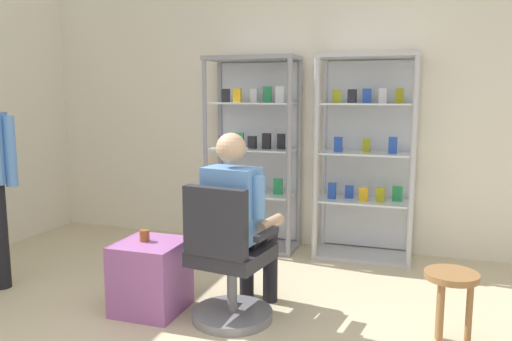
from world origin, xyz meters
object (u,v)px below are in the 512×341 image
Objects in this scene: office_chair at (228,267)px; storage_crate at (151,276)px; seated_shopkeeper at (239,215)px; wooden_stool at (451,288)px; tea_glass at (145,236)px; display_cabinet_right at (366,156)px; display_cabinet_left at (255,152)px.

storage_crate is at bearing 179.09° from office_chair.
seated_shopkeeper is (0.02, 0.16, 0.32)m from office_chair.
wooden_stool is (1.38, -0.06, -0.33)m from seated_shopkeeper.
seated_shopkeeper is 15.89× the size of tea_glass.
tea_glass is at bearing -127.81° from display_cabinet_right.
display_cabinet_left is at bearing 102.65° from office_chair.
office_chair is at bearing -98.76° from seated_shopkeeper.
tea_glass is 2.06m from wooden_stool.
storage_crate is at bearing -126.76° from display_cabinet_right.
display_cabinet_left reaches higher than seated_shopkeeper.
display_cabinet_left is 1.80m from tea_glass.
office_chair is 11.83× the size of tea_glass.
office_chair is 0.74× the size of seated_shopkeeper.
tea_glass is (-0.64, 0.02, 0.15)m from office_chair.
display_cabinet_right reaches higher than storage_crate.
seated_shopkeeper is at bearing 177.42° from wooden_stool.
office_chair reaches higher than storage_crate.
display_cabinet_left is 3.96× the size of wooden_stool.
tea_glass is (-0.66, -0.14, -0.17)m from seated_shopkeeper.
storage_crate is (-1.30, -1.74, -0.71)m from display_cabinet_right.
storage_crate is 1.06× the size of wooden_stool.
wooden_stool is (1.80, -1.65, -0.59)m from display_cabinet_left.
seated_shopkeeper is 0.70m from tea_glass.
office_chair is at bearing -111.97° from display_cabinet_right.
tea_glass reaches higher than storage_crate.
display_cabinet_left is at bearing 137.49° from wooden_stool.
wooden_stool is at bearing -2.58° from seated_shopkeeper.
display_cabinet_left is 1.89m from storage_crate.
display_cabinet_left is 1.66m from seated_shopkeeper.
wooden_stool is (1.41, 0.10, -0.02)m from office_chair.
office_chair is (-0.71, -1.75, -0.57)m from display_cabinet_right.
display_cabinet_left is at bearing -179.95° from display_cabinet_right.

